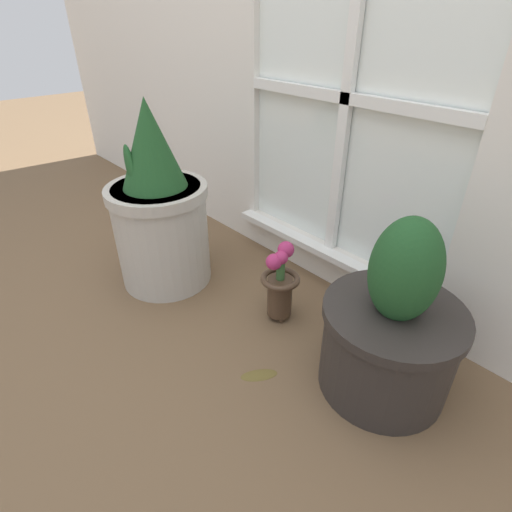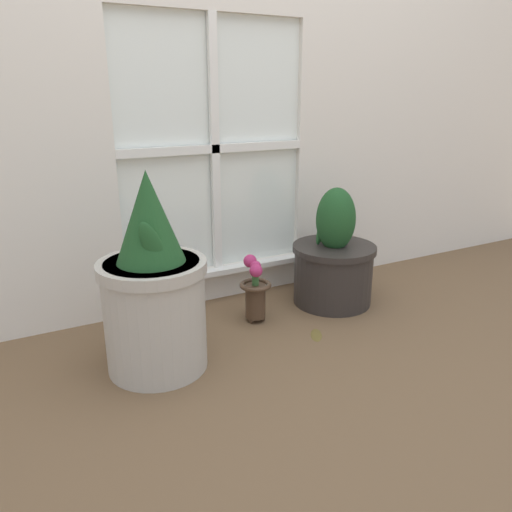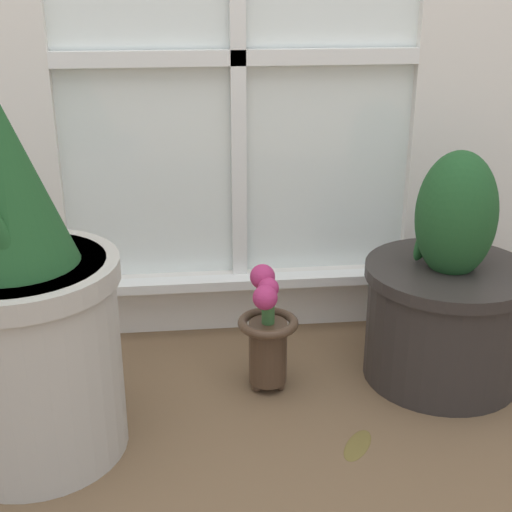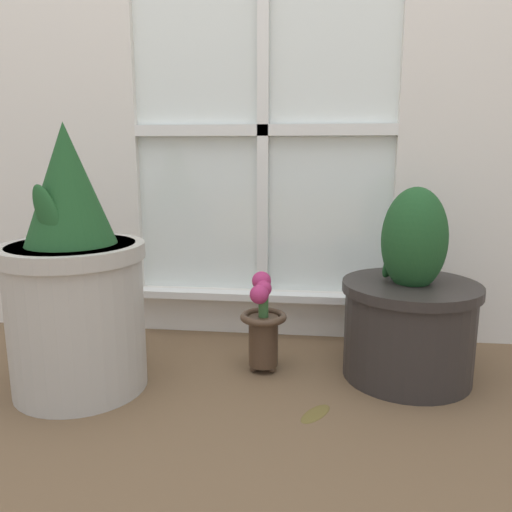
# 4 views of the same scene
# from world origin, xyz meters

# --- Properties ---
(ground_plane) EXTENTS (10.00, 10.00, 0.00)m
(ground_plane) POSITION_xyz_m (0.00, 0.00, 0.00)
(ground_plane) COLOR brown
(potted_plant_left) EXTENTS (0.36, 0.36, 0.69)m
(potted_plant_left) POSITION_xyz_m (-0.44, 0.15, 0.29)
(potted_plant_left) COLOR #B7B2A8
(potted_plant_left) RESTS_ON ground_plane
(potted_plant_right) EXTENTS (0.37, 0.37, 0.53)m
(potted_plant_right) POSITION_xyz_m (0.44, 0.32, 0.19)
(potted_plant_right) COLOR #2D2826
(potted_plant_right) RESTS_ON ground_plane
(flower_vase) EXTENTS (0.13, 0.13, 0.29)m
(flower_vase) POSITION_xyz_m (0.03, 0.31, 0.14)
(flower_vase) COLOR #473323
(flower_vase) RESTS_ON ground_plane
(fallen_leaf) EXTENTS (0.10, 0.12, 0.01)m
(fallen_leaf) POSITION_xyz_m (0.19, 0.08, 0.00)
(fallen_leaf) COLOR brown
(fallen_leaf) RESTS_ON ground_plane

